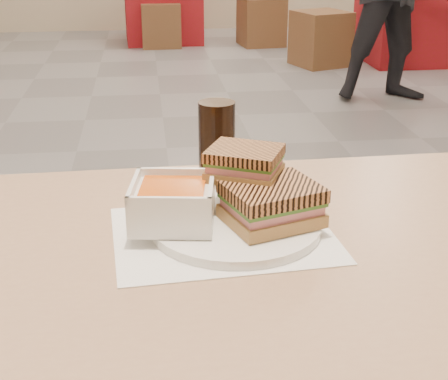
{
  "coord_description": "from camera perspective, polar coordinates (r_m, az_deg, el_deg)",
  "views": [
    {
      "loc": [
        -0.1,
        -2.88,
        1.19
      ],
      "look_at": [
        0.01,
        -2.0,
        0.82
      ],
      "focal_mm": 52.23,
      "sensor_mm": 36.0,
      "label": 1
    }
  ],
  "objects": [
    {
      "name": "plate",
      "position": [
        0.99,
        1.04,
        -3.09
      ],
      "size": [
        0.26,
        0.26,
        0.01
      ],
      "color": "white",
      "rests_on": "tray_liner"
    },
    {
      "name": "cola_glass",
      "position": [
        1.17,
        -0.64,
        4.37
      ],
      "size": [
        0.07,
        0.07,
        0.14
      ],
      "color": "black",
      "rests_on": "main_table"
    },
    {
      "name": "panini_upper",
      "position": [
        1.0,
        1.82,
        2.37
      ],
      "size": [
        0.14,
        0.13,
        0.05
      ],
      "color": "#B08A47",
      "rests_on": "panini_lower"
    },
    {
      "name": "panini_lower",
      "position": [
        0.97,
        4.2,
        -1.19
      ],
      "size": [
        0.16,
        0.15,
        0.06
      ],
      "color": "#B08A47",
      "rests_on": "plate"
    },
    {
      "name": "bg_chair_2l",
      "position": [
        6.82,
        -5.56,
        14.19
      ],
      "size": [
        0.39,
        0.39,
        0.43
      ],
      "color": "brown",
      "rests_on": "ground"
    },
    {
      "name": "bg_chair_1l",
      "position": [
        5.92,
        8.46,
        12.97
      ],
      "size": [
        0.53,
        0.53,
        0.47
      ],
      "color": "brown",
      "rests_on": "ground"
    },
    {
      "name": "bg_table_1",
      "position": [
        6.27,
        16.1,
        14.08
      ],
      "size": [
        0.82,
        0.82,
        0.72
      ],
      "color": "maroon",
      "rests_on": "ground"
    },
    {
      "name": "bg_table_2",
      "position": [
        7.13,
        -5.4,
        15.57
      ],
      "size": [
        0.8,
        0.8,
        0.68
      ],
      "color": "maroon",
      "rests_on": "ground"
    },
    {
      "name": "bg_chair_2r",
      "position": [
        6.87,
        3.29,
        14.49
      ],
      "size": [
        0.47,
        0.47,
        0.47
      ],
      "color": "brown",
      "rests_on": "ground"
    },
    {
      "name": "main_table",
      "position": [
        1.0,
        2.45,
        -10.72
      ],
      "size": [
        1.22,
        0.73,
        0.75
      ],
      "color": "#A17C5B",
      "rests_on": "ground"
    },
    {
      "name": "soup_bowl",
      "position": [
        0.97,
        -4.49,
        -1.25
      ],
      "size": [
        0.14,
        0.14,
        0.06
      ],
      "color": "white",
      "rests_on": "plate"
    },
    {
      "name": "tray_liner",
      "position": [
        0.98,
        -0.06,
        -3.93
      ],
      "size": [
        0.34,
        0.28,
        0.0
      ],
      "color": "white",
      "rests_on": "main_table"
    }
  ]
}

